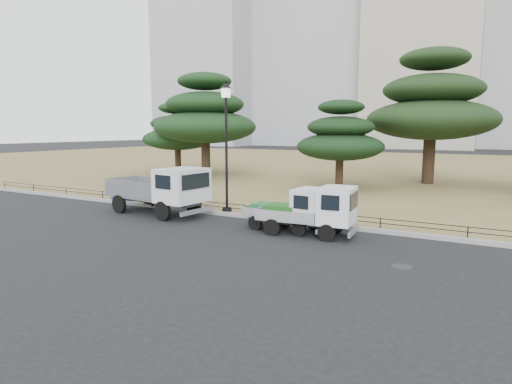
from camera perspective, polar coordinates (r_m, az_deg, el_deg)
The scene contains 16 objects.
ground at distance 16.43m, azimuth -3.36°, elevation -5.38°, with size 220.00×220.00×0.00m, color black.
lawn at distance 45.10m, azimuth 17.70°, elevation 3.09°, with size 120.00×56.00×0.15m, color olive.
curb at distance 18.61m, azimuth 0.89°, elevation -3.48°, with size 120.00×0.25×0.16m, color gray.
truck_large at distance 20.07m, azimuth -12.54°, elevation 0.49°, with size 5.25×2.57×2.20m.
truck_kei_front at distance 16.51m, azimuth 4.78°, elevation -2.31°, with size 3.31×1.59×1.71m.
truck_kei_rear at distance 15.93m, azimuth 7.69°, elevation -2.49°, with size 3.63×1.77×1.85m.
street_lamp at distance 19.49m, azimuth -4.00°, elevation 8.85°, with size 0.52×0.52×5.80m.
pipe_fence at distance 18.67m, azimuth 1.10°, elevation -2.32°, with size 38.00×0.04×0.40m.
tarp_pile at distance 24.18m, azimuth -16.88°, elevation -0.06°, with size 1.41×1.07×0.90m.
manhole at distance 13.08m, azimuth 18.88°, elevation -9.42°, with size 0.60×0.60×0.01m, color #2D2D30.
pine_west_far at distance 38.40m, azimuth -10.45°, elevation 7.87°, with size 6.03×6.03×6.09m.
pine_west_near at distance 35.26m, azimuth -6.80°, elevation 9.92°, with size 8.24×8.24×8.24m.
pine_center_left at distance 27.61m, azimuth 11.17°, elevation 7.11°, with size 5.49×5.49×5.58m.
pine_center_right at distance 32.02m, azimuth 22.38°, elevation 10.51°, with size 8.63×8.63×9.15m.
tower_far_west at distance 116.60m, azimuth -5.84°, elevation 22.50°, with size 24.00×20.00×65.00m, color #A0A0A5.
tower_center_left at distance 102.21m, azimuth 21.75°, elevation 21.12°, with size 22.00×20.00×55.00m, color #AAA08C.
Camera 1 is at (8.47, -13.53, 3.89)m, focal length 30.00 mm.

